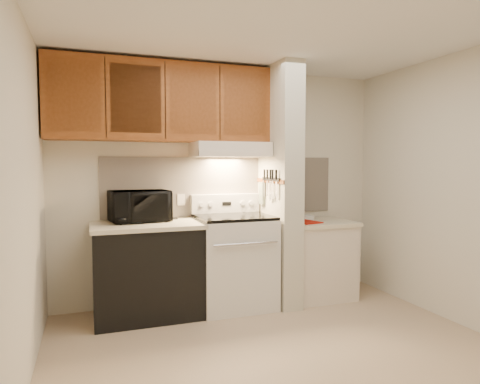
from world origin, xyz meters
name	(u,v)px	position (x,y,z in m)	size (l,w,h in m)	color
floor	(282,352)	(0.00, 0.00, 0.00)	(3.60, 3.60, 0.00)	tan
ceiling	(284,27)	(0.00, 0.00, 2.50)	(3.60, 3.60, 0.00)	white
wall_back	(224,185)	(0.00, 1.50, 1.25)	(3.60, 0.02, 2.50)	beige
wall_left	(21,200)	(-1.80, 0.00, 1.25)	(0.02, 3.00, 2.50)	beige
wall_right	(463,189)	(1.80, 0.00, 1.25)	(0.02, 3.00, 2.50)	beige
backsplash	(224,186)	(0.00, 1.49, 1.24)	(2.60, 0.02, 0.63)	beige
range_body	(234,263)	(0.00, 1.16, 0.46)	(0.76, 0.65, 0.92)	silver
oven_window	(245,266)	(0.00, 0.84, 0.50)	(0.50, 0.01, 0.30)	black
oven_handle	(246,244)	(0.00, 0.80, 0.72)	(0.02, 0.02, 0.65)	silver
cooktop	(234,217)	(0.00, 1.16, 0.94)	(0.74, 0.64, 0.03)	black
range_backguard	(226,203)	(0.00, 1.44, 1.05)	(0.76, 0.08, 0.20)	silver
range_display	(227,204)	(0.00, 1.40, 1.05)	(0.10, 0.01, 0.04)	black
range_knob_left_outer	(201,204)	(-0.28, 1.40, 1.05)	(0.05, 0.05, 0.02)	silver
range_knob_left_inner	(211,204)	(-0.18, 1.40, 1.05)	(0.05, 0.05, 0.02)	silver
range_knob_right_inner	(242,203)	(0.18, 1.40, 1.05)	(0.05, 0.05, 0.02)	silver
range_knob_right_outer	(251,203)	(0.28, 1.40, 1.05)	(0.05, 0.05, 0.02)	silver
dishwasher_front	(147,272)	(-0.88, 1.17, 0.43)	(1.00, 0.63, 0.87)	black
left_countertop	(147,225)	(-0.88, 1.17, 0.89)	(1.04, 0.67, 0.04)	beige
spoon_rest	(167,219)	(-0.65, 1.36, 0.92)	(0.21, 0.07, 0.01)	black
teal_jar	(125,216)	(-1.07, 1.39, 0.96)	(0.10, 0.10, 0.11)	#327061
outlet	(181,200)	(-0.48, 1.48, 1.10)	(0.08, 0.01, 0.12)	beige
microwave	(140,206)	(-0.93, 1.31, 1.06)	(0.55, 0.37, 0.31)	black
partition_pillar	(280,185)	(0.51, 1.15, 1.25)	(0.22, 0.70, 2.50)	beige
pillar_trim	(270,181)	(0.39, 1.15, 1.30)	(0.01, 0.70, 0.04)	brown
knife_strip	(271,179)	(0.39, 1.10, 1.32)	(0.02, 0.42, 0.04)	black
knife_blade_a	(276,190)	(0.38, 0.94, 1.22)	(0.01, 0.04, 0.16)	silver
knife_handle_a	(276,175)	(0.38, 0.95, 1.37)	(0.02, 0.02, 0.10)	black
knife_blade_b	(273,190)	(0.38, 1.03, 1.21)	(0.01, 0.04, 0.18)	silver
knife_handle_b	(273,174)	(0.38, 1.03, 1.37)	(0.02, 0.02, 0.10)	black
knife_blade_c	(270,191)	(0.38, 1.09, 1.20)	(0.01, 0.04, 0.20)	silver
knife_handle_c	(270,174)	(0.38, 1.09, 1.37)	(0.02, 0.02, 0.10)	black
knife_blade_d	(267,188)	(0.38, 1.17, 1.22)	(0.01, 0.04, 0.16)	silver
knife_handle_d	(267,174)	(0.38, 1.17, 1.37)	(0.02, 0.02, 0.10)	black
knife_blade_e	(263,189)	(0.38, 1.27, 1.21)	(0.01, 0.04, 0.18)	silver
knife_handle_e	(264,174)	(0.38, 1.25, 1.37)	(0.02, 0.02, 0.10)	black
oven_mitt	(262,193)	(0.38, 1.32, 1.16)	(0.03, 0.10, 0.23)	gray
right_cab_base	(317,261)	(0.97, 1.15, 0.40)	(0.70, 0.60, 0.81)	beige
right_countertop	(317,223)	(0.97, 1.15, 0.83)	(0.74, 0.64, 0.04)	beige
red_folder	(305,222)	(0.79, 1.10, 0.86)	(0.24, 0.32, 0.01)	#B61608
white_box	(306,217)	(0.92, 1.33, 0.87)	(0.16, 0.11, 0.04)	white
range_hood	(230,150)	(0.00, 1.28, 1.62)	(0.78, 0.44, 0.15)	beige
hood_lip	(237,154)	(0.00, 1.07, 1.58)	(0.78, 0.04, 0.06)	beige
upper_cabinets	(162,102)	(-0.69, 1.32, 2.08)	(2.18, 0.33, 0.77)	brown
cab_door_a	(73,96)	(-1.51, 1.17, 2.08)	(0.46, 0.01, 0.63)	brown
cab_gap_a	(105,97)	(-1.23, 1.16, 2.08)	(0.01, 0.01, 0.73)	black
cab_door_b	(136,99)	(-0.96, 1.17, 2.08)	(0.46, 0.01, 0.63)	brown
cab_gap_b	(165,100)	(-0.69, 1.16, 2.08)	(0.01, 0.01, 0.73)	black
cab_door_c	(193,102)	(-0.42, 1.17, 2.08)	(0.46, 0.01, 0.63)	brown
cab_gap_c	(220,103)	(-0.14, 1.16, 2.08)	(0.01, 0.01, 0.73)	black
cab_door_d	(245,104)	(0.13, 1.17, 2.08)	(0.46, 0.01, 0.63)	brown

